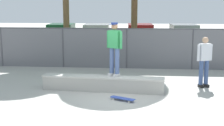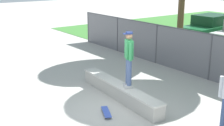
{
  "view_description": "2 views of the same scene",
  "coord_description": "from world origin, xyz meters",
  "views": [
    {
      "loc": [
        0.64,
        -9.78,
        2.96
      ],
      "look_at": [
        -0.32,
        0.85,
        0.99
      ],
      "focal_mm": 51.26,
      "sensor_mm": 36.0,
      "label": 1
    },
    {
      "loc": [
        6.98,
        -5.11,
        4.08
      ],
      "look_at": [
        -0.85,
        0.7,
        1.24
      ],
      "focal_mm": 48.68,
      "sensor_mm": 36.0,
      "label": 2
    }
  ],
  "objects": [
    {
      "name": "ground_plane",
      "position": [
        0.0,
        0.0,
        0.0
      ],
      "size": [
        80.0,
        80.0,
        0.0
      ],
      "primitive_type": "plane",
      "color": "#ADAAA3"
    },
    {
      "name": "concrete_ledge",
      "position": [
        -0.65,
        0.86,
        0.26
      ],
      "size": [
        4.26,
        0.8,
        0.52
      ],
      "color": "#A8A59E",
      "rests_on": "ground"
    },
    {
      "name": "skateboarder",
      "position": [
        -0.24,
        0.92,
        1.55
      ],
      "size": [
        0.54,
        0.41,
        1.84
      ],
      "color": "beige",
      "rests_on": "concrete_ledge"
    },
    {
      "name": "skateboard",
      "position": [
        0.11,
        -0.23,
        0.07
      ],
      "size": [
        0.81,
        0.52,
        0.09
      ],
      "color": "#334CB2",
      "rests_on": "ground"
    },
    {
      "name": "chainlink_fence",
      "position": [
        0.0,
        4.92,
        1.02
      ],
      "size": [
        18.12,
        0.07,
        1.88
      ],
      "color": "#4C4C51",
      "rests_on": "ground"
    },
    {
      "name": "car_green",
      "position": [
        -4.69,
        11.27,
        0.84
      ],
      "size": [
        2.2,
        4.3,
        1.66
      ],
      "color": "#1E6638",
      "rests_on": "ground"
    }
  ]
}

